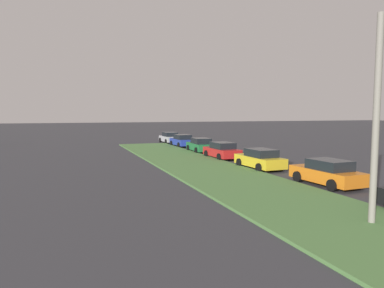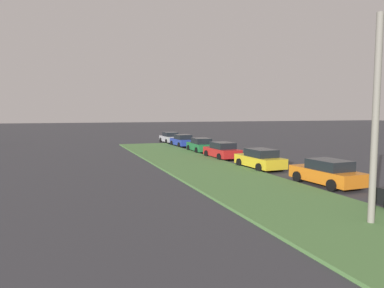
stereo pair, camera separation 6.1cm
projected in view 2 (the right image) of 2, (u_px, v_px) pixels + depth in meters
grass_median at (270, 194)px, 17.22m from camera, size 60.00×6.00×0.12m
parked_car_orange at (327, 173)px, 19.58m from camera, size 4.38×2.17×1.47m
parked_car_yellow at (260, 159)px, 25.40m from camera, size 4.36×2.14×1.47m
parked_car_red at (222, 151)px, 31.20m from camera, size 4.35×2.12×1.47m
parked_car_green at (201, 145)px, 36.45m from camera, size 4.36×2.14×1.47m
parked_car_blue at (183, 141)px, 42.44m from camera, size 4.35×2.12×1.47m
parked_car_silver at (170, 138)px, 47.63m from camera, size 4.34×2.09×1.47m
streetlight at (383, 104)px, 12.39m from camera, size 0.52×2.88×7.50m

